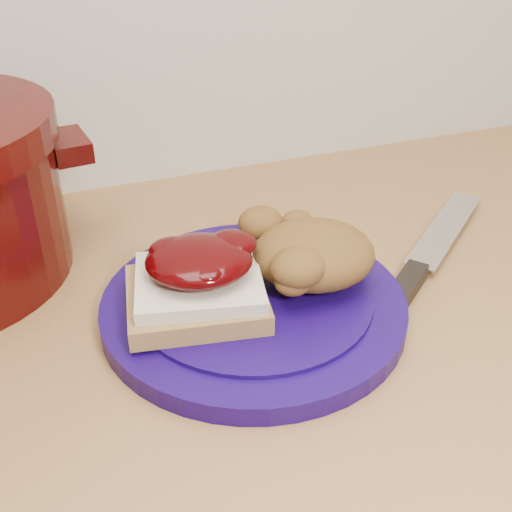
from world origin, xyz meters
name	(u,v)px	position (x,y,z in m)	size (l,w,h in m)	color
plate	(254,306)	(0.00, 1.48, 0.91)	(0.28, 0.28, 0.02)	#150549
sandwich	(198,281)	(-0.05, 1.48, 0.95)	(0.13, 0.12, 0.06)	olive
stuffing_mound	(313,254)	(0.06, 1.48, 0.95)	(0.11, 0.10, 0.06)	brown
chef_knife	(413,276)	(0.17, 1.47, 0.91)	(0.25, 0.21, 0.02)	black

